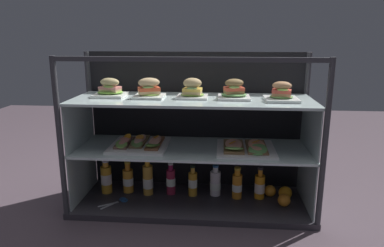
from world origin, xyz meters
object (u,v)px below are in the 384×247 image
(juice_bottle_front_middle, at_px, (106,179))
(orange_fruit_beside_bottles, at_px, (285,193))
(open_sandwich_tray_mid_right, at_px, (245,147))
(orange_fruit_near_left_post, at_px, (284,200))
(juice_bottle_front_right_end, at_px, (215,183))
(plated_roll_sandwich_far_left, at_px, (281,94))
(juice_bottle_back_left, at_px, (237,185))
(juice_bottle_front_second, at_px, (260,186))
(juice_bottle_front_fourth, at_px, (193,183))
(plated_roll_sandwich_mid_left, at_px, (193,90))
(kitchen_scissors, at_px, (120,201))
(open_sandwich_tray_left_of_center, at_px, (140,143))
(juice_bottle_back_center, at_px, (171,181))
(plated_roll_sandwich_left_of_center, at_px, (234,92))
(plated_roll_sandwich_near_left_corner, at_px, (110,90))
(juice_bottle_near_post, at_px, (128,180))
(plated_roll_sandwich_right_of_center, at_px, (149,90))
(orange_fruit_rolled_forward, at_px, (270,191))
(juice_bottle_front_left_end, at_px, (148,180))

(juice_bottle_front_middle, distance_m, orange_fruit_beside_bottles, 1.15)
(open_sandwich_tray_mid_right, xyz_separation_m, orange_fruit_near_left_post, (0.24, -0.02, -0.32))
(juice_bottle_front_middle, height_order, juice_bottle_front_right_end, juice_bottle_front_middle)
(plated_roll_sandwich_far_left, xyz_separation_m, juice_bottle_back_left, (-0.23, 0.07, -0.60))
(juice_bottle_front_middle, relative_size, juice_bottle_front_second, 1.07)
(juice_bottle_front_fourth, relative_size, juice_bottle_back_left, 1.01)
(plated_roll_sandwich_mid_left, distance_m, open_sandwich_tray_mid_right, 0.46)
(juice_bottle_front_right_end, height_order, orange_fruit_beside_bottles, juice_bottle_front_right_end)
(open_sandwich_tray_mid_right, xyz_separation_m, kitchen_scissors, (-0.76, -0.04, -0.36))
(open_sandwich_tray_left_of_center, distance_m, orange_fruit_beside_bottles, 0.96)
(juice_bottle_back_center, height_order, juice_bottle_front_right_end, juice_bottle_back_center)
(juice_bottle_front_middle, xyz_separation_m, juice_bottle_front_second, (0.99, 0.00, -0.02))
(juice_bottle_front_second, bearing_deg, juice_bottle_front_right_end, 175.43)
(open_sandwich_tray_mid_right, bearing_deg, juice_bottle_back_left, 116.37)
(plated_roll_sandwich_left_of_center, height_order, juice_bottle_front_middle, plated_roll_sandwich_left_of_center)
(juice_bottle_back_center, height_order, orange_fruit_near_left_post, juice_bottle_back_center)
(plated_roll_sandwich_near_left_corner, height_order, juice_bottle_near_post, plated_roll_sandwich_near_left_corner)
(plated_roll_sandwich_right_of_center, bearing_deg, juice_bottle_front_right_end, 9.53)
(plated_roll_sandwich_right_of_center, relative_size, juice_bottle_near_post, 0.85)
(juice_bottle_front_fourth, bearing_deg, juice_bottle_front_middle, -179.50)
(juice_bottle_front_middle, height_order, juice_bottle_back_center, juice_bottle_front_middle)
(plated_roll_sandwich_right_of_center, relative_size, orange_fruit_rolled_forward, 2.43)
(juice_bottle_front_second, bearing_deg, plated_roll_sandwich_far_left, -44.58)
(plated_roll_sandwich_near_left_corner, xyz_separation_m, juice_bottle_front_middle, (-0.07, 0.02, -0.58))
(juice_bottle_back_center, distance_m, juice_bottle_front_second, 0.57)
(plated_roll_sandwich_right_of_center, relative_size, kitchen_scissors, 1.03)
(plated_roll_sandwich_left_of_center, distance_m, juice_bottle_back_center, 0.71)
(plated_roll_sandwich_mid_left, xyz_separation_m, orange_fruit_rolled_forward, (0.49, 0.06, -0.65))
(juice_bottle_back_left, xyz_separation_m, orange_fruit_rolled_forward, (0.21, 0.04, -0.05))
(juice_bottle_back_left, bearing_deg, orange_fruit_rolled_forward, 10.51)
(plated_roll_sandwich_left_of_center, height_order, juice_bottle_front_fourth, plated_roll_sandwich_left_of_center)
(juice_bottle_front_second, bearing_deg, orange_fruit_beside_bottles, -1.66)
(plated_roll_sandwich_mid_left, distance_m, juice_bottle_front_fourth, 0.60)
(juice_bottle_near_post, relative_size, juice_bottle_front_second, 1.01)
(open_sandwich_tray_mid_right, distance_m, juice_bottle_front_left_end, 0.67)
(plated_roll_sandwich_right_of_center, distance_m, orange_fruit_beside_bottles, 1.06)
(plated_roll_sandwich_left_of_center, distance_m, orange_fruit_near_left_post, 0.72)
(plated_roll_sandwich_left_of_center, height_order, open_sandwich_tray_left_of_center, plated_roll_sandwich_left_of_center)
(juice_bottle_front_middle, distance_m, juice_bottle_back_left, 0.84)
(plated_roll_sandwich_far_left, xyz_separation_m, juice_bottle_front_left_end, (-0.80, 0.08, -0.58))
(juice_bottle_front_left_end, xyz_separation_m, kitchen_scissors, (-0.15, -0.12, -0.09))
(plated_roll_sandwich_right_of_center, xyz_separation_m, plated_roll_sandwich_left_of_center, (0.50, 0.01, -0.00))
(plated_roll_sandwich_right_of_center, relative_size, juice_bottle_front_left_end, 0.74)
(open_sandwich_tray_left_of_center, relative_size, kitchen_scissors, 2.02)
(plated_roll_sandwich_left_of_center, xyz_separation_m, orange_fruit_beside_bottles, (0.34, 0.03, -0.64))
(plated_roll_sandwich_near_left_corner, distance_m, open_sandwich_tray_left_of_center, 0.37)
(juice_bottle_front_right_end, relative_size, juice_bottle_front_second, 0.98)
(open_sandwich_tray_left_of_center, relative_size, juice_bottle_front_middle, 1.58)
(plated_roll_sandwich_mid_left, relative_size, juice_bottle_front_middle, 0.82)
(orange_fruit_near_left_post, bearing_deg, plated_roll_sandwich_near_left_corner, 175.77)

